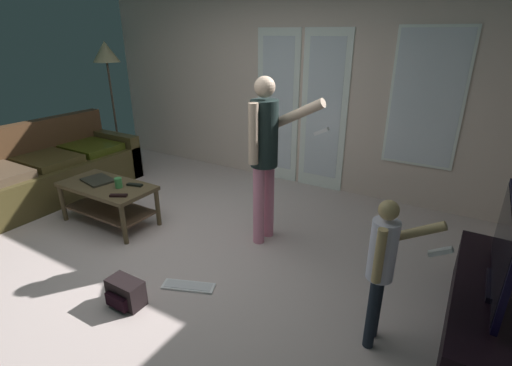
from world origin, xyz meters
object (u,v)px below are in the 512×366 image
object	(u,v)px
person_child	(383,262)
tv_remote_black	(135,185)
coffee_table	(108,195)
flat_screen_tv	(504,249)
leather_couch	(47,172)
backpack	(125,293)
loose_keyboard	(188,286)
laptop_closed	(98,180)
tv_stand	(485,314)
floor_lamp	(106,57)
dvd_remote_slim	(118,195)
cup_near_edge	(118,183)
person_adult	(266,147)

from	to	relation	value
person_child	tv_remote_black	world-z (taller)	person_child
coffee_table	flat_screen_tv	bearing A→B (deg)	2.73
leather_couch	person_child	world-z (taller)	person_child
person_child	backpack	world-z (taller)	person_child
loose_keyboard	laptop_closed	distance (m)	1.77
coffee_table	tv_stand	distance (m)	3.59
coffee_table	backpack	distance (m)	1.49
leather_couch	tv_remote_black	distance (m)	1.61
person_child	flat_screen_tv	bearing A→B (deg)	33.01
person_child	floor_lamp	world-z (taller)	floor_lamp
floor_lamp	loose_keyboard	xyz separation A→B (m)	(3.12, -1.97, -1.62)
flat_screen_tv	floor_lamp	bearing A→B (deg)	165.50
tv_stand	dvd_remote_slim	bearing A→B (deg)	-174.47
floor_lamp	cup_near_edge	bearing A→B (deg)	-39.56
floor_lamp	laptop_closed	distance (m)	2.41
tv_stand	tv_remote_black	distance (m)	3.31
person_child	laptop_closed	xyz separation A→B (m)	(-3.11, 0.26, -0.17)
coffee_table	laptop_closed	xyz separation A→B (m)	(-0.16, 0.02, 0.14)
flat_screen_tv	backpack	size ratio (longest dim) A/B	3.63
coffee_table	tv_stand	xyz separation A→B (m)	(3.59, 0.17, -0.12)
leather_couch	dvd_remote_slim	bearing A→B (deg)	-8.69
cup_near_edge	tv_remote_black	bearing A→B (deg)	48.10
cup_near_edge	tv_remote_black	world-z (taller)	cup_near_edge
backpack	tv_remote_black	distance (m)	1.39
backpack	tv_remote_black	xyz separation A→B (m)	(-0.92, 0.98, 0.36)
flat_screen_tv	person_adult	xyz separation A→B (m)	(-1.94, 0.40, 0.26)
floor_lamp	backpack	xyz separation A→B (m)	(2.84, -2.37, -1.53)
person_child	laptop_closed	world-z (taller)	person_child
coffee_table	tv_remote_black	bearing A→B (deg)	24.71
leather_couch	backpack	xyz separation A→B (m)	(2.51, -0.96, -0.20)
dvd_remote_slim	person_adult	bearing A→B (deg)	-0.46
cup_near_edge	dvd_remote_slim	world-z (taller)	cup_near_edge
backpack	loose_keyboard	world-z (taller)	backpack
loose_keyboard	dvd_remote_slim	distance (m)	1.25
floor_lamp	dvd_remote_slim	world-z (taller)	floor_lamp
flat_screen_tv	tv_remote_black	size ratio (longest dim) A/B	6.22
person_child	tv_remote_black	distance (m)	2.69
backpack	leather_couch	bearing A→B (deg)	159.05
backpack	dvd_remote_slim	xyz separation A→B (m)	(-0.84, 0.71, 0.36)
leather_couch	person_adult	xyz separation A→B (m)	(2.95, 0.46, 0.67)
coffee_table	dvd_remote_slim	world-z (taller)	dvd_remote_slim
laptop_closed	tv_stand	bearing A→B (deg)	13.88
floor_lamp	cup_near_edge	size ratio (longest dim) A/B	17.33
leather_couch	coffee_table	xyz separation A→B (m)	(1.31, -0.11, 0.02)
person_adult	floor_lamp	size ratio (longest dim) A/B	0.88
laptop_closed	dvd_remote_slim	bearing A→B (deg)	-5.83
coffee_table	dvd_remote_slim	xyz separation A→B (m)	(0.37, -0.14, 0.13)
tv_stand	person_adult	xyz separation A→B (m)	(-1.95, 0.40, 0.77)
backpack	coffee_table	bearing A→B (deg)	144.83
floor_lamp	dvd_remote_slim	bearing A→B (deg)	-39.74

